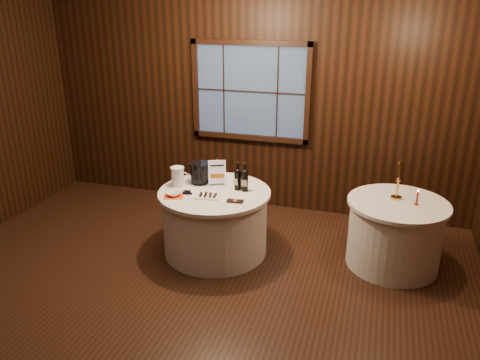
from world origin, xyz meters
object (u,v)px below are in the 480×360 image
(ice_bucket, at_px, (200,172))
(brass_candlestick, at_px, (398,185))
(cracker_bowl, at_px, (174,194))
(red_candle, at_px, (417,199))
(port_bottle_left, at_px, (238,178))
(main_table, at_px, (215,222))
(port_bottle_right, at_px, (245,179))
(sign_stand, at_px, (217,177))
(chocolate_box, at_px, (235,201))
(chocolate_plate, at_px, (208,196))
(grape_bunch, at_px, (187,192))
(glass_pitcher, at_px, (178,177))
(side_table, at_px, (394,233))

(ice_bucket, height_order, brass_candlestick, brass_candlestick)
(cracker_bowl, distance_m, red_candle, 2.61)
(red_candle, bearing_deg, port_bottle_left, -175.99)
(main_table, relative_size, port_bottle_right, 3.79)
(sign_stand, xyz_separation_m, ice_bucket, (-0.22, 0.02, 0.02))
(sign_stand, xyz_separation_m, port_bottle_left, (0.27, -0.05, 0.03))
(chocolate_box, bearing_deg, port_bottle_right, 82.38)
(main_table, distance_m, chocolate_box, 0.55)
(brass_candlestick, distance_m, red_candle, 0.25)
(ice_bucket, bearing_deg, sign_stand, -4.55)
(main_table, xyz_separation_m, chocolate_box, (0.32, -0.22, 0.39))
(brass_candlestick, bearing_deg, red_candle, -31.36)
(sign_stand, height_order, chocolate_plate, sign_stand)
(port_bottle_left, xyz_separation_m, grape_bunch, (-0.50, -0.29, -0.12))
(port_bottle_left, bearing_deg, chocolate_box, -55.05)
(grape_bunch, bearing_deg, cracker_bowl, -142.14)
(grape_bunch, xyz_separation_m, red_candle, (2.44, 0.43, 0.05))
(sign_stand, relative_size, ice_bucket, 1.30)
(sign_stand, height_order, red_candle, sign_stand)
(glass_pitcher, relative_size, red_candle, 1.30)
(sign_stand, distance_m, glass_pitcher, 0.45)
(ice_bucket, xyz_separation_m, brass_candlestick, (2.22, 0.19, 0.02))
(chocolate_box, bearing_deg, brass_candlestick, 13.93)
(side_table, xyz_separation_m, brass_candlestick, (-0.03, 0.09, 0.54))
(main_table, bearing_deg, chocolate_box, -34.43)
(chocolate_plate, height_order, red_candle, red_candle)
(side_table, relative_size, port_bottle_right, 3.20)
(chocolate_plate, relative_size, glass_pitcher, 1.26)
(port_bottle_right, relative_size, ice_bucket, 1.35)
(main_table, distance_m, chocolate_plate, 0.44)
(cracker_bowl, bearing_deg, brass_candlestick, 15.37)
(side_table, xyz_separation_m, port_bottle_right, (-1.68, -0.19, 0.53))
(port_bottle_right, xyz_separation_m, brass_candlestick, (1.65, 0.28, 0.01))
(brass_candlestick, bearing_deg, port_bottle_left, -171.53)
(side_table, bearing_deg, sign_stand, -176.51)
(side_table, relative_size, grape_bunch, 5.89)
(chocolate_plate, relative_size, chocolate_box, 1.63)
(chocolate_box, bearing_deg, main_table, 139.49)
(brass_candlestick, bearing_deg, cracker_bowl, -164.63)
(ice_bucket, height_order, grape_bunch, ice_bucket)
(chocolate_box, distance_m, cracker_bowl, 0.70)
(main_table, bearing_deg, port_bottle_right, 18.86)
(side_table, height_order, brass_candlestick, brass_candlestick)
(main_table, bearing_deg, glass_pitcher, 176.16)
(main_table, height_order, red_candle, red_candle)
(ice_bucket, xyz_separation_m, cracker_bowl, (-0.13, -0.45, -0.11))
(side_table, xyz_separation_m, port_bottle_left, (-1.76, -0.17, 0.52))
(chocolate_box, xyz_separation_m, grape_bunch, (-0.58, 0.05, 0.01))
(chocolate_plate, bearing_deg, red_candle, 11.51)
(port_bottle_left, distance_m, chocolate_box, 0.38)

